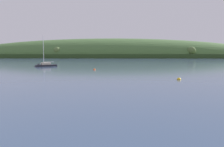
{
  "coord_description": "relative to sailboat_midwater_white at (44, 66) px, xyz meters",
  "views": [
    {
      "loc": [
        -1.88,
        -3.76,
        4.96
      ],
      "look_at": [
        -1.02,
        31.4,
        1.67
      ],
      "focal_mm": 34.94,
      "sensor_mm": 36.0,
      "label": 1
    }
  ],
  "objects": [
    {
      "name": "far_shoreline_hill",
      "position": [
        28.52,
        173.94,
        0.07
      ],
      "size": [
        470.41,
        114.24,
        43.86
      ],
      "rotation": [
        0.0,
        0.0,
        -0.05
      ],
      "color": "#314A21",
      "rests_on": "ground"
    },
    {
      "name": "sailboat_midwater_white",
      "position": [
        0.0,
        0.0,
        0.0
      ],
      "size": [
        8.26,
        6.84,
        12.65
      ],
      "rotation": [
        0.0,
        0.0,
        3.76
      ],
      "color": "#232328",
      "rests_on": "ground"
    },
    {
      "name": "mooring_buoy_off_fishing_boat",
      "position": [
        19.71,
        -16.6,
        -0.15
      ],
      "size": [
        0.72,
        0.72,
        0.8
      ],
      "color": "#EA5B19",
      "rests_on": "ground"
    },
    {
      "name": "mooring_buoy_foreground",
      "position": [
        36.91,
        -41.36,
        -0.15
      ],
      "size": [
        0.76,
        0.76,
        0.84
      ],
      "color": "yellow",
      "rests_on": "ground"
    }
  ]
}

